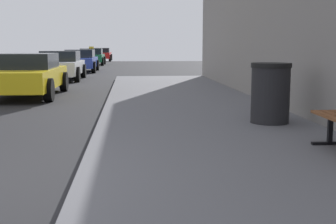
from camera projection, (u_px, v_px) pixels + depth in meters
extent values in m
cube|color=#5B5B60|center=(272.00, 188.00, 4.56)|extent=(4.00, 32.00, 0.15)
cube|color=black|center=(330.00, 129.00, 6.19)|extent=(0.06, 0.06, 0.45)
cube|color=black|center=(329.00, 143.00, 6.22)|extent=(0.50, 0.07, 0.04)
cylinder|color=black|center=(270.00, 95.00, 7.94)|extent=(0.67, 0.67, 0.97)
cylinder|color=black|center=(271.00, 65.00, 7.86)|extent=(0.70, 0.70, 0.08)
cube|color=yellow|center=(25.00, 78.00, 13.43)|extent=(1.84, 4.43, 0.55)
cube|color=black|center=(26.00, 61.00, 13.58)|extent=(1.62, 2.00, 0.45)
cylinder|color=black|center=(49.00, 90.00, 12.14)|extent=(0.22, 0.64, 0.64)
cylinder|color=black|center=(64.00, 82.00, 14.94)|extent=(0.22, 0.64, 0.64)
cylinder|color=black|center=(7.00, 82.00, 14.78)|extent=(0.22, 0.64, 0.64)
cube|color=white|center=(60.00, 68.00, 19.85)|extent=(1.73, 4.05, 0.55)
cube|color=black|center=(61.00, 56.00, 19.98)|extent=(1.53, 1.82, 0.45)
cylinder|color=black|center=(77.00, 74.00, 18.68)|extent=(0.22, 0.64, 0.64)
cylinder|color=black|center=(34.00, 75.00, 18.54)|extent=(0.22, 0.64, 0.64)
cylinder|color=black|center=(83.00, 71.00, 21.23)|extent=(0.22, 0.64, 0.64)
cylinder|color=black|center=(46.00, 71.00, 21.09)|extent=(0.22, 0.64, 0.64)
cube|color=#233899|center=(80.00, 62.00, 26.09)|extent=(1.74, 4.35, 0.55)
cube|color=black|center=(80.00, 54.00, 26.23)|extent=(1.53, 1.96, 0.45)
cylinder|color=black|center=(94.00, 67.00, 24.82)|extent=(0.22, 0.64, 0.64)
cylinder|color=black|center=(61.00, 67.00, 24.68)|extent=(0.22, 0.64, 0.64)
cylinder|color=black|center=(97.00, 65.00, 27.57)|extent=(0.22, 0.64, 0.64)
cylinder|color=black|center=(68.00, 65.00, 27.42)|extent=(0.22, 0.64, 0.64)
cube|color=#196638|center=(91.00, 58.00, 35.28)|extent=(1.84, 4.21, 0.55)
cube|color=black|center=(91.00, 51.00, 35.41)|extent=(1.62, 1.89, 0.45)
cube|color=yellow|center=(91.00, 48.00, 35.37)|extent=(0.36, 0.14, 0.16)
cylinder|color=black|center=(102.00, 61.00, 34.06)|extent=(0.22, 0.64, 0.64)
cylinder|color=black|center=(78.00, 61.00, 33.91)|extent=(0.22, 0.64, 0.64)
cylinder|color=black|center=(104.00, 60.00, 36.71)|extent=(0.22, 0.64, 0.64)
cylinder|color=black|center=(81.00, 60.00, 36.56)|extent=(0.22, 0.64, 0.64)
cube|color=red|center=(102.00, 55.00, 44.51)|extent=(1.73, 4.56, 0.55)
cube|color=black|center=(102.00, 50.00, 44.66)|extent=(1.52, 2.05, 0.45)
cylinder|color=black|center=(110.00, 58.00, 43.17)|extent=(0.22, 0.64, 0.64)
cylinder|color=black|center=(92.00, 58.00, 43.03)|extent=(0.22, 0.64, 0.64)
cylinder|color=black|center=(111.00, 57.00, 46.05)|extent=(0.22, 0.64, 0.64)
cylinder|color=black|center=(94.00, 57.00, 45.90)|extent=(0.22, 0.64, 0.64)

